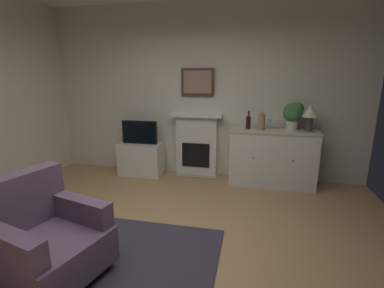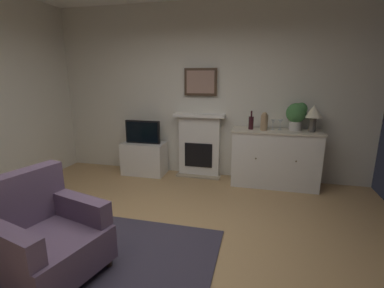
% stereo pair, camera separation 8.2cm
% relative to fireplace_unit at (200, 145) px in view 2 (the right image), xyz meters
% --- Properties ---
extents(ground_plane, '(5.42, 4.97, 0.10)m').
position_rel_fireplace_unit_xyz_m(ground_plane, '(0.07, -2.33, -0.60)').
color(ground_plane, tan).
rests_on(ground_plane, ground).
extents(wall_rear, '(5.42, 0.06, 2.90)m').
position_rel_fireplace_unit_xyz_m(wall_rear, '(0.07, 0.13, 0.90)').
color(wall_rear, silver).
rests_on(wall_rear, ground_plane).
extents(area_rug, '(2.56, 1.89, 0.02)m').
position_rel_fireplace_unit_xyz_m(area_rug, '(-0.61, -2.70, -0.54)').
color(area_rug, '#383342').
rests_on(area_rug, ground_plane).
extents(fireplace_unit, '(0.87, 0.30, 1.10)m').
position_rel_fireplace_unit_xyz_m(fireplace_unit, '(0.00, 0.00, 0.00)').
color(fireplace_unit, white).
rests_on(fireplace_unit, ground_plane).
extents(framed_picture, '(0.55, 0.04, 0.45)m').
position_rel_fireplace_unit_xyz_m(framed_picture, '(-0.00, 0.05, 1.07)').
color(framed_picture, '#473323').
extents(sideboard_cabinet, '(1.35, 0.49, 0.91)m').
position_rel_fireplace_unit_xyz_m(sideboard_cabinet, '(1.26, -0.18, -0.09)').
color(sideboard_cabinet, white).
rests_on(sideboard_cabinet, ground_plane).
extents(table_lamp, '(0.26, 0.26, 0.40)m').
position_rel_fireplace_unit_xyz_m(table_lamp, '(1.76, -0.18, 0.64)').
color(table_lamp, '#4C4742').
rests_on(table_lamp, sideboard_cabinet).
extents(wine_bottle, '(0.08, 0.08, 0.29)m').
position_rel_fireplace_unit_xyz_m(wine_bottle, '(0.86, -0.19, 0.47)').
color(wine_bottle, '#331419').
rests_on(wine_bottle, sideboard_cabinet).
extents(wine_glass_left, '(0.07, 0.07, 0.16)m').
position_rel_fireplace_unit_xyz_m(wine_glass_left, '(1.19, -0.16, 0.48)').
color(wine_glass_left, silver).
rests_on(wine_glass_left, sideboard_cabinet).
extents(wine_glass_center, '(0.07, 0.07, 0.16)m').
position_rel_fireplace_unit_xyz_m(wine_glass_center, '(1.30, -0.15, 0.48)').
color(wine_glass_center, silver).
rests_on(wine_glass_center, sideboard_cabinet).
extents(vase_decorative, '(0.11, 0.11, 0.28)m').
position_rel_fireplace_unit_xyz_m(vase_decorative, '(1.06, -0.23, 0.50)').
color(vase_decorative, '#9E7F5B').
rests_on(vase_decorative, sideboard_cabinet).
extents(tv_cabinet, '(0.75, 0.42, 0.57)m').
position_rel_fireplace_unit_xyz_m(tv_cabinet, '(-0.98, -0.16, -0.26)').
color(tv_cabinet, white).
rests_on(tv_cabinet, ground_plane).
extents(tv_set, '(0.62, 0.07, 0.40)m').
position_rel_fireplace_unit_xyz_m(tv_set, '(-0.98, -0.19, 0.22)').
color(tv_set, black).
rests_on(tv_set, tv_cabinet).
extents(potted_plant_small, '(0.30, 0.30, 0.43)m').
position_rel_fireplace_unit_xyz_m(potted_plant_small, '(1.53, -0.13, 0.61)').
color(potted_plant_small, beige).
rests_on(potted_plant_small, sideboard_cabinet).
extents(armchair, '(0.97, 0.94, 0.92)m').
position_rel_fireplace_unit_xyz_m(armchair, '(-0.76, -2.80, -0.17)').
color(armchair, '#604C66').
rests_on(armchair, ground_plane).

